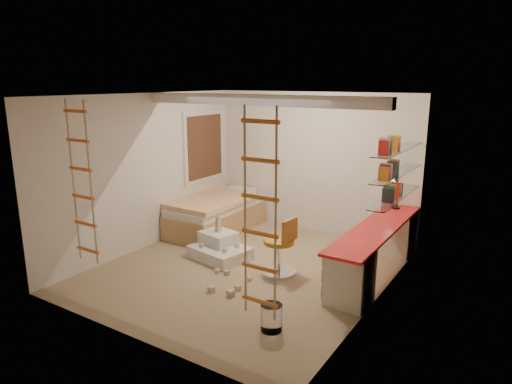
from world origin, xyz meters
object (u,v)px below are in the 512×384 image
Objects in this scene: swivel_chair at (280,254)px; play_platform at (220,248)px; bed at (216,214)px; desk at (376,249)px.

swivel_chair reaches higher than play_platform.
play_platform is (0.86, -1.04, -0.18)m from bed.
desk is 1.40× the size of bed.
bed is at bearing 173.51° from desk.
swivel_chair is at bearing -147.86° from desk.
desk reaches higher than play_platform.
bed reaches higher than play_platform.
swivel_chair is at bearing -28.74° from bed.
play_platform is at bearing -163.78° from desk.
bed is at bearing 151.26° from swivel_chair.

